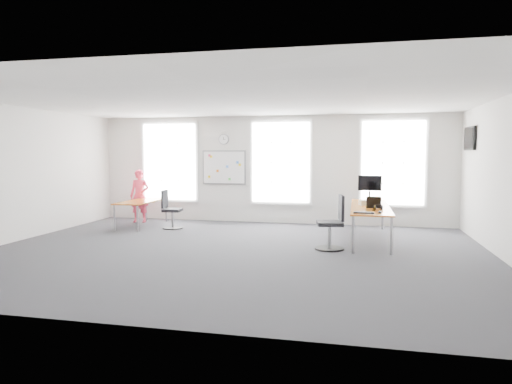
% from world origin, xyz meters
% --- Properties ---
extents(floor, '(10.00, 10.00, 0.00)m').
position_xyz_m(floor, '(0.00, 0.00, 0.00)').
color(floor, '#26262A').
rests_on(floor, ground).
extents(ceiling, '(10.00, 10.00, 0.00)m').
position_xyz_m(ceiling, '(0.00, 0.00, 3.00)').
color(ceiling, white).
rests_on(ceiling, ground).
extents(wall_back, '(10.00, 0.00, 10.00)m').
position_xyz_m(wall_back, '(0.00, 4.00, 1.50)').
color(wall_back, silver).
rests_on(wall_back, ground).
extents(wall_front, '(10.00, 0.00, 10.00)m').
position_xyz_m(wall_front, '(0.00, -4.00, 1.50)').
color(wall_front, silver).
rests_on(wall_front, ground).
extents(wall_left, '(0.00, 10.00, 10.00)m').
position_xyz_m(wall_left, '(-5.00, 0.00, 1.50)').
color(wall_left, silver).
rests_on(wall_left, ground).
extents(window_left, '(1.60, 0.06, 2.20)m').
position_xyz_m(window_left, '(-3.00, 3.97, 1.70)').
color(window_left, white).
rests_on(window_left, wall_back).
extents(window_mid, '(1.60, 0.06, 2.20)m').
position_xyz_m(window_mid, '(0.30, 3.97, 1.70)').
color(window_mid, white).
rests_on(window_mid, wall_back).
extents(window_right, '(1.60, 0.06, 2.20)m').
position_xyz_m(window_right, '(3.30, 3.97, 1.70)').
color(window_right, white).
rests_on(window_right, wall_back).
extents(desk_right, '(0.84, 3.16, 0.77)m').
position_xyz_m(desk_right, '(2.68, 1.92, 0.72)').
color(desk_right, '#AF4715').
rests_on(desk_right, ground).
extents(desk_left, '(0.75, 1.89, 0.69)m').
position_xyz_m(desk_left, '(-3.27, 2.66, 0.63)').
color(desk_left, '#AF4715').
rests_on(desk_left, ground).
extents(chair_right, '(0.59, 0.59, 1.11)m').
position_xyz_m(chair_right, '(1.92, 0.69, 0.49)').
color(chair_right, black).
rests_on(chair_right, ground).
extents(chair_left, '(0.53, 0.53, 1.00)m').
position_xyz_m(chair_left, '(-2.35, 2.42, 0.44)').
color(chair_left, black).
rests_on(chair_left, ground).
extents(person, '(0.58, 0.42, 1.50)m').
position_xyz_m(person, '(-3.63, 3.25, 0.75)').
color(person, '#E43854').
rests_on(person, ground).
extents(whiteboard, '(1.20, 0.03, 0.90)m').
position_xyz_m(whiteboard, '(-1.35, 3.97, 1.55)').
color(whiteboard, white).
rests_on(whiteboard, wall_back).
extents(wall_clock, '(0.30, 0.04, 0.30)m').
position_xyz_m(wall_clock, '(-1.35, 3.97, 2.35)').
color(wall_clock, gray).
rests_on(wall_clock, wall_back).
extents(tv, '(0.06, 0.90, 0.55)m').
position_xyz_m(tv, '(4.95, 3.00, 2.30)').
color(tv, black).
rests_on(tv, wall_right).
extents(keyboard, '(0.41, 0.18, 0.02)m').
position_xyz_m(keyboard, '(2.52, 0.59, 0.78)').
color(keyboard, black).
rests_on(keyboard, desk_right).
extents(mouse, '(0.10, 0.13, 0.04)m').
position_xyz_m(mouse, '(2.83, 0.70, 0.79)').
color(mouse, black).
rests_on(mouse, desk_right).
extents(lens_cap, '(0.07, 0.07, 0.01)m').
position_xyz_m(lens_cap, '(2.73, 1.11, 0.77)').
color(lens_cap, black).
rests_on(lens_cap, desk_right).
extents(headphones, '(0.19, 0.10, 0.11)m').
position_xyz_m(headphones, '(2.82, 1.27, 0.82)').
color(headphones, black).
rests_on(headphones, desk_right).
extents(laptop_sleeve, '(0.32, 0.21, 0.25)m').
position_xyz_m(laptop_sleeve, '(2.74, 1.50, 0.89)').
color(laptop_sleeve, black).
rests_on(laptop_sleeve, desk_right).
extents(paper_stack, '(0.36, 0.30, 0.11)m').
position_xyz_m(paper_stack, '(2.60, 2.13, 0.82)').
color(paper_stack, beige).
rests_on(paper_stack, desk_right).
extents(monitor, '(0.57, 0.23, 0.64)m').
position_xyz_m(monitor, '(2.69, 3.08, 1.15)').
color(monitor, black).
rests_on(monitor, desk_right).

